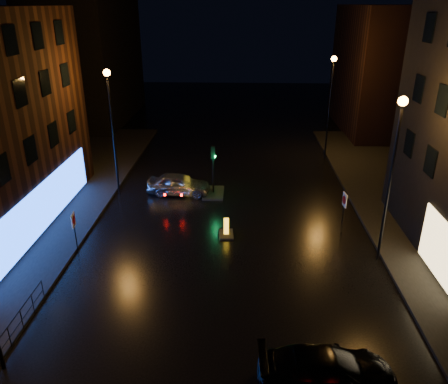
{
  "coord_description": "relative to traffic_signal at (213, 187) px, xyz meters",
  "views": [
    {
      "loc": [
        0.65,
        -13.62,
        12.14
      ],
      "look_at": [
        -0.22,
        7.89,
        2.8
      ],
      "focal_mm": 35.0,
      "sensor_mm": 36.0,
      "label": 1
    }
  ],
  "objects": [
    {
      "name": "guard_railing",
      "position": [
        -6.8,
        -15.0,
        0.24
      ],
      "size": [
        0.05,
        6.04,
        1.0
      ],
      "color": "black",
      "rests_on": "ground"
    },
    {
      "name": "road_sign_right",
      "position": [
        7.7,
        -5.2,
        1.33
      ],
      "size": [
        0.13,
        0.59,
        2.45
      ],
      "rotation": [
        0.0,
        0.0,
        3.26
      ],
      "color": "black",
      "rests_on": "ground"
    },
    {
      "name": "bollard_far",
      "position": [
        -1.87,
        0.47,
        -0.27
      ],
      "size": [
        0.97,
        1.3,
        1.04
      ],
      "rotation": [
        0.0,
        0.0,
        -0.16
      ],
      "color": "black",
      "rests_on": "ground"
    },
    {
      "name": "dark_sedan",
      "position": [
        4.91,
        -16.28,
        0.18
      ],
      "size": [
        4.79,
        2.1,
        1.37
      ],
      "primitive_type": "imported",
      "rotation": [
        0.0,
        0.0,
        1.61
      ],
      "color": "black",
      "rests_on": "ground"
    },
    {
      "name": "ground",
      "position": [
        1.2,
        -14.0,
        -0.5
      ],
      "size": [
        120.0,
        120.0,
        0.0
      ],
      "primitive_type": "plane",
      "color": "black",
      "rests_on": "ground"
    },
    {
      "name": "road_sign_left",
      "position": [
        -6.7,
        -7.99,
        1.21
      ],
      "size": [
        0.11,
        0.55,
        2.28
      ],
      "rotation": [
        0.0,
        0.0,
        0.09
      ],
      "color": "black",
      "rests_on": "ground"
    },
    {
      "name": "building_far_right",
      "position": [
        16.2,
        18.0,
        5.5
      ],
      "size": [
        8.0,
        14.0,
        12.0
      ],
      "primitive_type": "cube",
      "color": "black",
      "rests_on": "ground"
    },
    {
      "name": "street_lamp_rnear",
      "position": [
        9.0,
        -8.0,
        5.06
      ],
      "size": [
        0.44,
        0.44,
        8.37
      ],
      "color": "black",
      "rests_on": "ground"
    },
    {
      "name": "street_lamp_lfar",
      "position": [
        -6.6,
        -0.0,
        5.06
      ],
      "size": [
        0.44,
        0.44,
        8.37
      ],
      "color": "black",
      "rests_on": "ground"
    },
    {
      "name": "silver_hatchback",
      "position": [
        -2.38,
        -0.07,
        0.23
      ],
      "size": [
        4.4,
        2.05,
        1.46
      ],
      "primitive_type": "imported",
      "rotation": [
        0.0,
        0.0,
        1.49
      ],
      "color": "#9EA0A6",
      "rests_on": "ground"
    },
    {
      "name": "building_far_left",
      "position": [
        -14.8,
        21.0,
        6.5
      ],
      "size": [
        8.0,
        16.0,
        14.0
      ],
      "primitive_type": "cube",
      "color": "black",
      "rests_on": "ground"
    },
    {
      "name": "traffic_signal",
      "position": [
        0.0,
        0.0,
        0.0
      ],
      "size": [
        1.4,
        2.4,
        3.45
      ],
      "color": "black",
      "rests_on": "ground"
    },
    {
      "name": "street_lamp_rfar",
      "position": [
        9.0,
        8.0,
        5.06
      ],
      "size": [
        0.44,
        0.44,
        8.37
      ],
      "color": "black",
      "rests_on": "ground"
    },
    {
      "name": "bollard_near",
      "position": [
        1.1,
        -5.82,
        -0.27
      ],
      "size": [
        0.88,
        1.25,
        1.05
      ],
      "rotation": [
        0.0,
        0.0,
        0.07
      ],
      "color": "black",
      "rests_on": "ground"
    }
  ]
}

